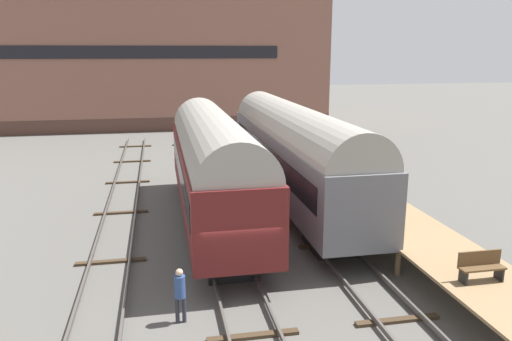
{
  "coord_description": "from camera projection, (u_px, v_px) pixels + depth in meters",
  "views": [
    {
      "loc": [
        -2.32,
        -15.24,
        7.78
      ],
      "look_at": [
        2.17,
        7.67,
        2.2
      ],
      "focal_mm": 35.0,
      "sensor_mm": 36.0,
      "label": 1
    }
  ],
  "objects": [
    {
      "name": "ground_plane",
      "position": [
        237.0,
        289.0,
        16.79
      ],
      "size": [
        200.0,
        200.0,
        0.0
      ],
      "primitive_type": "plane",
      "color": "#56544F"
    },
    {
      "name": "person_worker",
      "position": [
        180.0,
        290.0,
        14.48
      ],
      "size": [
        0.32,
        0.32,
        1.7
      ],
      "color": "#282833",
      "rests_on": "ground"
    },
    {
      "name": "station_platform",
      "position": [
        433.0,
        246.0,
        17.85
      ],
      "size": [
        2.97,
        14.93,
        1.08
      ],
      "color": "#8C704C",
      "rests_on": "ground"
    },
    {
      "name": "train_car_grey",
      "position": [
        294.0,
        149.0,
        25.29
      ],
      "size": [
        2.96,
        18.29,
        5.2
      ],
      "color": "black",
      "rests_on": "ground"
    },
    {
      "name": "track_left",
      "position": [
        103.0,
        297.0,
        15.94
      ],
      "size": [
        2.6,
        60.0,
        0.26
      ],
      "color": "#4C4742",
      "rests_on": "ground"
    },
    {
      "name": "train_car_maroon",
      "position": [
        213.0,
        163.0,
        22.37
      ],
      "size": [
        3.05,
        15.31,
        5.17
      ],
      "color": "black",
      "rests_on": "ground"
    },
    {
      "name": "track_middle",
      "position": [
        237.0,
        285.0,
        16.75
      ],
      "size": [
        2.6,
        60.0,
        0.26
      ],
      "color": "#4C4742",
      "rests_on": "ground"
    },
    {
      "name": "track_right",
      "position": [
        358.0,
        274.0,
        17.57
      ],
      "size": [
        2.6,
        60.0,
        0.26
      ],
      "color": "#4C4742",
      "rests_on": "ground"
    },
    {
      "name": "warehouse_building",
      "position": [
        144.0,
        59.0,
        54.48
      ],
      "size": [
        37.97,
        14.03,
        14.03
      ],
      "color": "#4F342A",
      "rests_on": "ground"
    },
    {
      "name": "bench",
      "position": [
        481.0,
        265.0,
        14.86
      ],
      "size": [
        1.4,
        0.4,
        0.91
      ],
      "color": "brown",
      "rests_on": "station_platform"
    }
  ]
}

